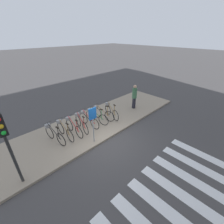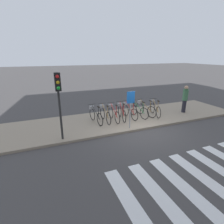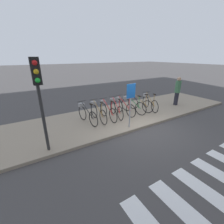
{
  "view_description": "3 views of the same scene",
  "coord_description": "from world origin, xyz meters",
  "px_view_note": "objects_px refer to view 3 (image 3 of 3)",
  "views": [
    {
      "loc": [
        -4.17,
        -4.83,
        5.2
      ],
      "look_at": [
        1.29,
        0.77,
        1.04
      ],
      "focal_mm": 24.0,
      "sensor_mm": 36.0,
      "label": 1
    },
    {
      "loc": [
        -4.55,
        -7.28,
        3.83
      ],
      "look_at": [
        -1.18,
        1.07,
        0.86
      ],
      "focal_mm": 28.0,
      "sensor_mm": 36.0,
      "label": 2
    },
    {
      "loc": [
        -4.35,
        -4.55,
        3.18
      ],
      "look_at": [
        -0.92,
        1.09,
        0.68
      ],
      "focal_mm": 24.0,
      "sensor_mm": 36.0,
      "label": 3
    }
  ],
  "objects_px": {
    "parked_bicycle_1": "(98,112)",
    "traffic_light": "(38,88)",
    "parked_bicycle_4": "(123,106)",
    "sign_post": "(131,98)",
    "parked_bicycle_3": "(116,108)",
    "pedestrian": "(177,90)",
    "parked_bicycle_2": "(107,110)",
    "parked_bicycle_0": "(87,114)",
    "parked_bicycle_6": "(139,103)",
    "parked_bicycle_5": "(132,105)",
    "parked_bicycle_7": "(149,102)"
  },
  "relations": [
    {
      "from": "sign_post",
      "to": "parked_bicycle_1",
      "type": "bearing_deg",
      "value": 121.53
    },
    {
      "from": "sign_post",
      "to": "parked_bicycle_5",
      "type": "bearing_deg",
      "value": 48.52
    },
    {
      "from": "parked_bicycle_5",
      "to": "pedestrian",
      "type": "height_order",
      "value": "pedestrian"
    },
    {
      "from": "parked_bicycle_0",
      "to": "traffic_light",
      "type": "relative_size",
      "value": 0.57
    },
    {
      "from": "parked_bicycle_5",
      "to": "parked_bicycle_1",
      "type": "bearing_deg",
      "value": 179.62
    },
    {
      "from": "parked_bicycle_2",
      "to": "parked_bicycle_4",
      "type": "distance_m",
      "value": 1.08
    },
    {
      "from": "parked_bicycle_0",
      "to": "sign_post",
      "type": "height_order",
      "value": "sign_post"
    },
    {
      "from": "parked_bicycle_0",
      "to": "parked_bicycle_3",
      "type": "relative_size",
      "value": 1.0
    },
    {
      "from": "parked_bicycle_3",
      "to": "parked_bicycle_4",
      "type": "bearing_deg",
      "value": 4.02
    },
    {
      "from": "parked_bicycle_5",
      "to": "parked_bicycle_4",
      "type": "bearing_deg",
      "value": 174.9
    },
    {
      "from": "parked_bicycle_7",
      "to": "sign_post",
      "type": "height_order",
      "value": "sign_post"
    },
    {
      "from": "parked_bicycle_3",
      "to": "pedestrian",
      "type": "relative_size",
      "value": 0.95
    },
    {
      "from": "parked_bicycle_2",
      "to": "sign_post",
      "type": "bearing_deg",
      "value": -75.13
    },
    {
      "from": "parked_bicycle_4",
      "to": "pedestrian",
      "type": "xyz_separation_m",
      "value": [
        3.93,
        -0.42,
        0.5
      ]
    },
    {
      "from": "parked_bicycle_6",
      "to": "parked_bicycle_0",
      "type": "bearing_deg",
      "value": -179.76
    },
    {
      "from": "parked_bicycle_2",
      "to": "sign_post",
      "type": "height_order",
      "value": "sign_post"
    },
    {
      "from": "parked_bicycle_2",
      "to": "parked_bicycle_4",
      "type": "xyz_separation_m",
      "value": [
        1.07,
        0.09,
        0.0
      ]
    },
    {
      "from": "parked_bicycle_4",
      "to": "parked_bicycle_6",
      "type": "relative_size",
      "value": 1.03
    },
    {
      "from": "pedestrian",
      "to": "parked_bicycle_3",
      "type": "bearing_deg",
      "value": 175.07
    },
    {
      "from": "parked_bicycle_1",
      "to": "traffic_light",
      "type": "bearing_deg",
      "value": -149.75
    },
    {
      "from": "sign_post",
      "to": "parked_bicycle_6",
      "type": "bearing_deg",
      "value": 39.25
    },
    {
      "from": "parked_bicycle_1",
      "to": "sign_post",
      "type": "relative_size",
      "value": 0.88
    },
    {
      "from": "parked_bicycle_2",
      "to": "parked_bicycle_3",
      "type": "xyz_separation_m",
      "value": [
        0.55,
        0.05,
        0.0
      ]
    },
    {
      "from": "parked_bicycle_2",
      "to": "sign_post",
      "type": "distance_m",
      "value": 1.69
    },
    {
      "from": "parked_bicycle_1",
      "to": "traffic_light",
      "type": "distance_m",
      "value": 3.44
    },
    {
      "from": "parked_bicycle_0",
      "to": "pedestrian",
      "type": "distance_m",
      "value": 6.12
    },
    {
      "from": "pedestrian",
      "to": "parked_bicycle_0",
      "type": "bearing_deg",
      "value": 176.08
    },
    {
      "from": "parked_bicycle_4",
      "to": "sign_post",
      "type": "xyz_separation_m",
      "value": [
        -0.7,
        -1.48,
        0.89
      ]
    },
    {
      "from": "parked_bicycle_0",
      "to": "parked_bicycle_3",
      "type": "xyz_separation_m",
      "value": [
        1.63,
        -0.03,
        0.0
      ]
    },
    {
      "from": "pedestrian",
      "to": "parked_bicycle_2",
      "type": "bearing_deg",
      "value": 176.2
    },
    {
      "from": "parked_bicycle_2",
      "to": "parked_bicycle_7",
      "type": "xyz_separation_m",
      "value": [
        2.84,
        -0.09,
        0.0
      ]
    },
    {
      "from": "parked_bicycle_4",
      "to": "sign_post",
      "type": "bearing_deg",
      "value": -115.44
    },
    {
      "from": "parked_bicycle_4",
      "to": "parked_bicycle_7",
      "type": "bearing_deg",
      "value": -5.63
    },
    {
      "from": "parked_bicycle_6",
      "to": "parked_bicycle_7",
      "type": "distance_m",
      "value": 0.67
    },
    {
      "from": "parked_bicycle_6",
      "to": "pedestrian",
      "type": "distance_m",
      "value": 2.89
    },
    {
      "from": "traffic_light",
      "to": "parked_bicycle_6",
      "type": "bearing_deg",
      "value": 16.32
    },
    {
      "from": "parked_bicycle_1",
      "to": "parked_bicycle_2",
      "type": "relative_size",
      "value": 1.0
    },
    {
      "from": "parked_bicycle_0",
      "to": "pedestrian",
      "type": "height_order",
      "value": "pedestrian"
    },
    {
      "from": "parked_bicycle_1",
      "to": "parked_bicycle_5",
      "type": "xyz_separation_m",
      "value": [
        2.15,
        -0.01,
        0.0
      ]
    },
    {
      "from": "traffic_light",
      "to": "parked_bicycle_0",
      "type": "bearing_deg",
      "value": 37.37
    },
    {
      "from": "parked_bicycle_3",
      "to": "traffic_light",
      "type": "bearing_deg",
      "value": -157.6
    },
    {
      "from": "parked_bicycle_5",
      "to": "sign_post",
      "type": "xyz_separation_m",
      "value": [
        -1.26,
        -1.43,
        0.89
      ]
    },
    {
      "from": "parked_bicycle_3",
      "to": "traffic_light",
      "type": "distance_m",
      "value": 4.3
    },
    {
      "from": "parked_bicycle_0",
      "to": "parked_bicycle_5",
      "type": "bearing_deg",
      "value": -0.96
    },
    {
      "from": "parked_bicycle_1",
      "to": "parked_bicycle_2",
      "type": "xyz_separation_m",
      "value": [
        0.52,
        -0.05,
        0.0
      ]
    },
    {
      "from": "parked_bicycle_6",
      "to": "parked_bicycle_7",
      "type": "relative_size",
      "value": 1.0
    },
    {
      "from": "parked_bicycle_1",
      "to": "parked_bicycle_4",
      "type": "distance_m",
      "value": 1.59
    },
    {
      "from": "parked_bicycle_7",
      "to": "sign_post",
      "type": "relative_size",
      "value": 0.86
    },
    {
      "from": "parked_bicycle_7",
      "to": "traffic_light",
      "type": "bearing_deg",
      "value": -167.07
    },
    {
      "from": "pedestrian",
      "to": "sign_post",
      "type": "relative_size",
      "value": 0.91
    }
  ]
}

